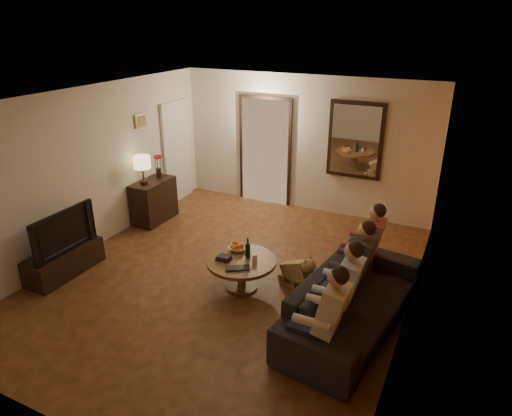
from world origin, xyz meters
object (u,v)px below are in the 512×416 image
at_px(person_b, 341,294).
at_px(bowl, 237,248).
at_px(person_d, 366,250).
at_px(dog, 296,270).
at_px(table_lamp, 143,170).
at_px(sofa, 354,300).
at_px(person_c, 354,270).
at_px(coffee_table, 242,274).
at_px(tv, 59,230).
at_px(laptop, 238,270).
at_px(dresser, 154,201).
at_px(tv_stand, 65,262).
at_px(wine_bottle, 248,248).
at_px(person_a, 325,323).

relative_size(person_b, bowl, 4.63).
relative_size(person_d, dog, 2.14).
distance_m(table_lamp, dog, 3.43).
xyz_separation_m(sofa, person_c, (-0.10, 0.30, 0.24)).
xyz_separation_m(sofa, coffee_table, (-1.63, 0.15, -0.14)).
bearing_deg(tv, laptop, -78.94).
distance_m(person_b, bowl, 1.84).
distance_m(dresser, tv_stand, 2.17).
distance_m(dresser, laptop, 3.12).
distance_m(person_c, bowl, 1.72).
relative_size(dog, laptop, 1.70).
bearing_deg(tv_stand, bowl, 23.22).
xyz_separation_m(sofa, person_d, (-0.10, 0.90, 0.24)).
distance_m(person_c, coffee_table, 1.59).
bearing_deg(wine_bottle, person_b, -20.21).
bearing_deg(dresser, person_c, -16.42).
xyz_separation_m(person_c, person_d, (0.00, 0.60, 0.00)).
distance_m(person_b, person_c, 0.60).
relative_size(tv, bowl, 4.25).
xyz_separation_m(coffee_table, bowl, (-0.18, 0.22, 0.26)).
bearing_deg(sofa, person_a, -177.95).
xyz_separation_m(person_d, coffee_table, (-1.53, -0.75, -0.38)).
height_order(tv, wine_bottle, tv).
bearing_deg(person_a, person_d, 90.00).
relative_size(person_d, wine_bottle, 3.87).
height_order(sofa, person_d, person_d).
bearing_deg(person_a, laptop, 151.88).
height_order(person_a, person_b, same).
bearing_deg(tv, wine_bottle, -70.96).
bearing_deg(person_a, wine_bottle, 142.31).
distance_m(tv, sofa, 4.25).
relative_size(tv_stand, wine_bottle, 3.79).
height_order(sofa, person_c, person_c).
relative_size(person_d, bowl, 4.63).
height_order(table_lamp, person_c, table_lamp).
height_order(person_c, person_d, same).
xyz_separation_m(person_c, coffee_table, (-1.53, -0.15, -0.38)).
distance_m(person_a, dog, 1.66).
height_order(person_b, dog, person_b).
height_order(person_d, bowl, person_d).
bearing_deg(tv_stand, coffee_table, 17.36).
xyz_separation_m(person_d, laptop, (-1.43, -1.03, -0.14)).
relative_size(sofa, person_b, 2.06).
relative_size(person_a, bowl, 4.63).
distance_m(person_d, dog, 0.99).
bearing_deg(coffee_table, sofa, -5.11).
distance_m(sofa, wine_bottle, 1.62).
bearing_deg(dresser, person_d, -8.41).
distance_m(sofa, person_a, 0.94).
bearing_deg(person_b, bowl, 158.76).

